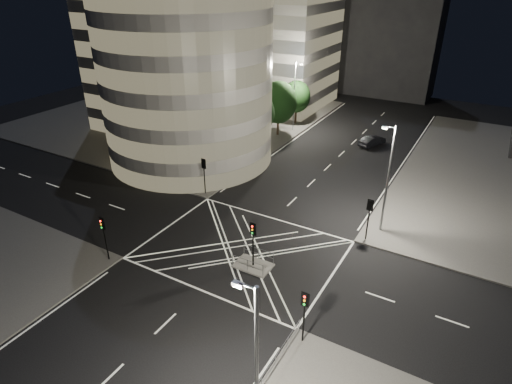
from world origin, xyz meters
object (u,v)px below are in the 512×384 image
Objects in this scene: traffic_signal_nl at (104,231)px; sedan at (372,141)px; traffic_signal_island at (253,236)px; traffic_signal_nr at (305,308)px; street_lamp_left_near at (226,130)px; traffic_signal_fr at (369,212)px; traffic_signal_fl at (204,170)px; street_lamp_left_far at (295,94)px; central_island at (253,266)px; street_lamp_right_near at (255,365)px; street_lamp_right_far at (388,177)px.

traffic_signal_nl is 38.47m from sedan.
traffic_signal_island is 0.94× the size of sedan.
traffic_signal_nr is 8.62m from traffic_signal_island.
sedan is (11.98, 17.89, -4.84)m from street_lamp_left_near.
traffic_signal_fl is at bearing 180.00° from traffic_signal_fr.
street_lamp_left_near and street_lamp_left_far have the same top height.
sedan is at bearing 72.81° from traffic_signal_nl.
traffic_signal_fr reaches higher than central_island.
traffic_signal_island is 0.40× the size of street_lamp_right_near.
traffic_signal_fl is 0.94× the size of sedan.
traffic_signal_island is 17.89m from street_lamp_left_near.
street_lamp_left_far is at bearing 109.95° from central_island.
traffic_signal_fr is 0.40× the size of street_lamp_left_near.
sedan is at bearing 89.00° from central_island.
street_lamp_left_far is at bearing 90.00° from street_lamp_left_near.
traffic_signal_fl and traffic_signal_island have the same top height.
traffic_signal_fl is 0.40× the size of street_lamp_right_near.
traffic_signal_nr is at bearing -90.00° from traffic_signal_fr.
central_island is 9.08m from traffic_signal_nr.
central_island is 0.75× the size of traffic_signal_island.
street_lamp_right_near is (7.44, -12.50, 2.63)m from traffic_signal_island.
traffic_signal_island is at bearing 142.07° from traffic_signal_nr.
street_lamp_left_near is (-11.44, 13.50, 5.47)m from central_island.
traffic_signal_island is (0.00, 0.00, 2.84)m from central_island.
street_lamp_left_near is 22.07m from sedan.
traffic_signal_nl is at bearing 95.05° from sedan.
street_lamp_left_near is 2.34× the size of sedan.
sedan is (0.55, 31.39, 0.63)m from central_island.
traffic_signal_fr is (17.60, 13.60, 0.00)m from traffic_signal_nl.
traffic_signal_fl is at bearing 142.31° from traffic_signal_nr.
street_lamp_left_near is (-11.44, 13.50, 2.63)m from traffic_signal_island.
traffic_signal_nl is 19.78m from street_lamp_right_near.
street_lamp_right_far is at bearing 130.49° from sedan.
street_lamp_right_far is (0.64, 2.20, 2.63)m from traffic_signal_fr.
traffic_signal_fr is (6.80, 8.30, 2.84)m from central_island.
street_lamp_left_far and street_lamp_right_near have the same top height.
traffic_signal_nr is 0.94× the size of sedan.
traffic_signal_nl is 18.99m from street_lamp_left_near.
street_lamp_right_far is (18.87, -21.00, 0.00)m from street_lamp_left_far.
street_lamp_right_far is 23.00m from street_lamp_right_near.
traffic_signal_nl is 24.27m from street_lamp_right_far.
traffic_signal_fl is at bearing -88.43° from street_lamp_left_far.
street_lamp_right_far is 22.52m from sedan.
traffic_signal_nr is at bearing -37.69° from traffic_signal_fl.
street_lamp_left_far is (0.00, 18.00, 0.00)m from street_lamp_left_near.
traffic_signal_fl is 0.40× the size of street_lamp_left_near.
traffic_signal_nr is at bearing -63.64° from street_lamp_left_far.
street_lamp_right_near is 44.69m from sedan.
street_lamp_right_near reaches higher than sedan.
traffic_signal_fl is 17.60m from traffic_signal_fr.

